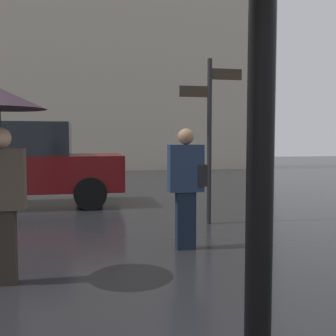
% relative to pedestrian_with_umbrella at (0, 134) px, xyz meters
% --- Properties ---
extents(pedestrian_with_umbrella, '(0.89, 0.89, 1.93)m').
position_rel_pedestrian_with_umbrella_xyz_m(pedestrian_with_umbrella, '(0.00, 0.00, 0.00)').
color(pedestrian_with_umbrella, '#2A241E').
rests_on(pedestrian_with_umbrella, ground).
extents(pedestrian_with_bag, '(0.49, 0.24, 1.58)m').
position_rel_pedestrian_with_umbrella_xyz_m(pedestrian_with_bag, '(2.10, 0.91, -0.59)').
color(pedestrian_with_bag, black).
rests_on(pedestrian_with_bag, ground).
extents(parked_car_left, '(4.08, 1.93, 1.80)m').
position_rel_pedestrian_with_umbrella_xyz_m(parked_car_left, '(-0.49, 5.05, -0.56)').
color(parked_car_left, '#590C0F').
rests_on(parked_car_left, ground).
extents(street_signpost, '(1.08, 0.08, 2.79)m').
position_rel_pedestrian_with_umbrella_xyz_m(street_signpost, '(2.88, 2.41, 0.21)').
color(street_signpost, black).
rests_on(street_signpost, ground).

